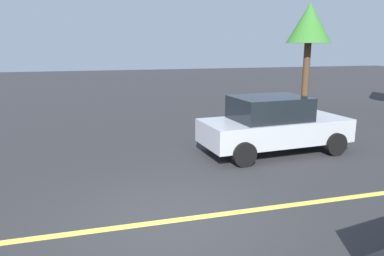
{
  "coord_description": "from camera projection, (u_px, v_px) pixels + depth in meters",
  "views": [
    {
      "loc": [
        -1.29,
        -5.8,
        3.02
      ],
      "look_at": [
        0.72,
        1.27,
        1.35
      ],
      "focal_mm": 34.41,
      "sensor_mm": 36.0,
      "label": 1
    }
  ],
  "objects": [
    {
      "name": "car_silver_approaching",
      "position": [
        273.0,
        125.0,
        10.41
      ],
      "size": [
        4.31,
        2.19,
        1.61
      ],
      "color": "#B7BABF",
      "rests_on": "ground_plane"
    },
    {
      "name": "tree_centre_verge",
      "position": [
        309.0,
        25.0,
        16.2
      ],
      "size": [
        1.95,
        1.95,
        4.83
      ],
      "color": "#513823",
      "rests_on": "ground_plane"
    },
    {
      "name": "ground_plane",
      "position": [
        172.0,
        221.0,
        6.45
      ],
      "size": [
        80.0,
        80.0,
        0.0
      ],
      "primitive_type": "plane",
      "color": "#2D2D30"
    },
    {
      "name": "lane_marking_centre",
      "position": [
        321.0,
        201.0,
        7.25
      ],
      "size": [
        28.0,
        0.16,
        0.01
      ],
      "primitive_type": "cube",
      "color": "#E0D14C"
    }
  ]
}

